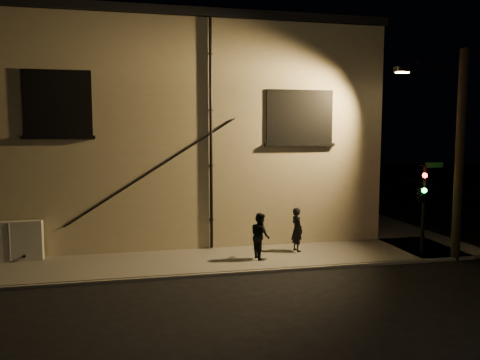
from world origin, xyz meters
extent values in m
plane|color=black|center=(0.00, 0.00, 0.00)|extent=(90.00, 90.00, 0.00)
cube|color=#57554F|center=(-3.00, 1.50, 0.06)|extent=(20.00, 3.00, 0.12)
cube|color=#57554F|center=(6.50, 8.00, 0.06)|extent=(3.00, 16.00, 0.12)
cube|color=tan|center=(-3.00, 9.00, 4.25)|extent=(16.00, 12.00, 8.50)
cube|color=black|center=(-3.00, 9.00, 8.65)|extent=(16.20, 12.20, 0.30)
cube|color=black|center=(-7.00, 2.98, 5.40)|extent=(2.20, 0.10, 2.20)
cube|color=black|center=(-7.00, 3.00, 5.40)|extent=(1.98, 0.05, 1.98)
cube|color=black|center=(1.60, 2.98, 5.00)|extent=(2.60, 0.10, 2.00)
cube|color=#A5B28C|center=(1.60, 3.00, 5.00)|extent=(2.38, 0.05, 1.78)
cylinder|color=black|center=(-1.80, 2.92, 4.31)|extent=(0.11, 0.11, 8.30)
cylinder|color=black|center=(-4.00, 2.95, 3.00)|extent=(5.96, 0.04, 3.75)
cylinder|color=black|center=(-3.88, 2.95, 3.06)|extent=(5.96, 0.04, 3.75)
cube|color=#B4B2AB|center=(-8.62, 2.70, 0.79)|extent=(2.03, 0.34, 1.34)
imported|color=black|center=(1.15, 1.87, 0.91)|extent=(0.49, 0.64, 1.59)
imported|color=black|center=(-0.39, 1.22, 0.91)|extent=(0.71, 0.85, 1.57)
cylinder|color=black|center=(5.38, 0.59, 1.67)|extent=(0.12, 0.12, 3.10)
imported|color=black|center=(5.16, 0.47, 2.33)|extent=(0.55, 1.89, 0.75)
sphere|color=#FF140C|center=(5.18, 0.29, 2.94)|extent=(0.17, 0.17, 0.17)
sphere|color=#14FF3F|center=(5.18, 0.29, 2.42)|extent=(0.17, 0.17, 0.17)
cube|color=#0C4C1E|center=(5.73, 0.59, 3.27)|extent=(0.70, 0.03, 0.18)
cylinder|color=black|center=(6.29, 0.01, 3.60)|extent=(0.30, 0.30, 7.19)
cylinder|color=black|center=(5.49, 0.56, 6.69)|extent=(1.83, 1.00, 0.10)
cube|color=black|center=(4.69, 1.11, 6.59)|extent=(0.55, 0.28, 0.18)
cube|color=#FFC672|center=(4.69, 1.11, 6.49)|extent=(0.42, 0.20, 0.04)
camera|label=1|loc=(-4.40, -13.90, 4.41)|focal=35.00mm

